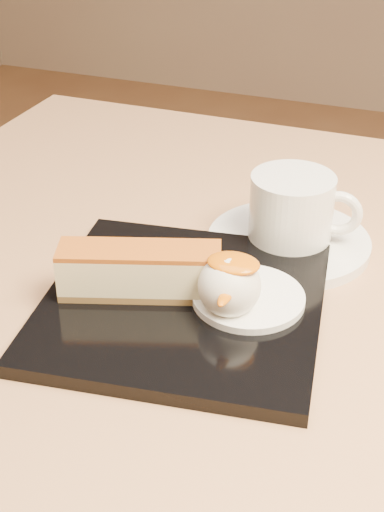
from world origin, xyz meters
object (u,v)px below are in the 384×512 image
at_px(cheesecake, 140,271).
at_px(saucer, 289,242).
at_px(dessert_plate, 183,304).
at_px(coffee_cup, 294,207).
at_px(table, 227,440).
at_px(ice_cream_scoop, 229,286).

height_order(cheesecake, saucer, cheesecake).
height_order(dessert_plate, coffee_cup, coffee_cup).
distance_m(cheesecake, coffee_cup, 0.16).
xyz_separation_m(saucer, coffee_cup, (0.00, 0.00, 0.04)).
relative_size(table, saucer, 5.33).
bearing_deg(dessert_plate, cheesecake, -171.87).
bearing_deg(cheesecake, dessert_plate, -10.58).
distance_m(table, ice_cream_scoop, 0.19).
distance_m(dessert_plate, cheesecake, 0.04).
distance_m(table, cheesecake, 0.20).
distance_m(cheesecake, saucer, 0.16).
distance_m(saucer, coffee_cup, 0.04).
xyz_separation_m(dessert_plate, ice_cream_scoop, (0.04, -0.01, 0.03)).
bearing_deg(table, cheesecake, -159.98).
height_order(table, saucer, saucer).
height_order(dessert_plate, cheesecake, cheesecake).
distance_m(dessert_plate, saucer, 0.14).
bearing_deg(table, saucer, 79.32).
bearing_deg(table, coffee_cup, 78.35).
xyz_separation_m(table, cheesecake, (-0.07, -0.03, 0.19)).
relative_size(table, coffee_cup, 7.89).
relative_size(table, cheesecake, 6.01).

